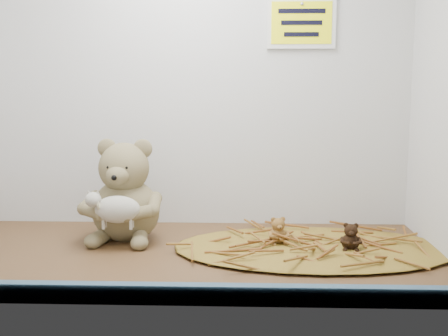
{
  "coord_description": "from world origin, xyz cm",
  "views": [
    {
      "loc": [
        14.9,
        -124.44,
        39.24
      ],
      "look_at": [
        10.31,
        3.86,
        19.71
      ],
      "focal_mm": 45.0,
      "sensor_mm": 36.0,
      "label": 1
    }
  ],
  "objects_px": {
    "toy_lamb": "(117,209)",
    "mini_teddy_brown": "(351,235)",
    "mini_teddy_tan": "(278,229)",
    "main_teddy": "(125,189)"
  },
  "relations": [
    {
      "from": "toy_lamb",
      "to": "mini_teddy_brown",
      "type": "height_order",
      "value": "toy_lamb"
    },
    {
      "from": "main_teddy",
      "to": "mini_teddy_brown",
      "type": "height_order",
      "value": "main_teddy"
    },
    {
      "from": "toy_lamb",
      "to": "mini_teddy_tan",
      "type": "bearing_deg",
      "value": 4.36
    },
    {
      "from": "toy_lamb",
      "to": "mini_teddy_brown",
      "type": "xyz_separation_m",
      "value": [
        0.55,
        -0.01,
        -0.05
      ]
    },
    {
      "from": "mini_teddy_tan",
      "to": "mini_teddy_brown",
      "type": "bearing_deg",
      "value": -25.61
    },
    {
      "from": "mini_teddy_brown",
      "to": "toy_lamb",
      "type": "bearing_deg",
      "value": -175.97
    },
    {
      "from": "main_teddy",
      "to": "toy_lamb",
      "type": "height_order",
      "value": "main_teddy"
    },
    {
      "from": "toy_lamb",
      "to": "mini_teddy_tan",
      "type": "distance_m",
      "value": 0.38
    },
    {
      "from": "main_teddy",
      "to": "mini_teddy_tan",
      "type": "distance_m",
      "value": 0.39
    },
    {
      "from": "main_teddy",
      "to": "mini_teddy_tan",
      "type": "bearing_deg",
      "value": -4.61
    }
  ]
}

